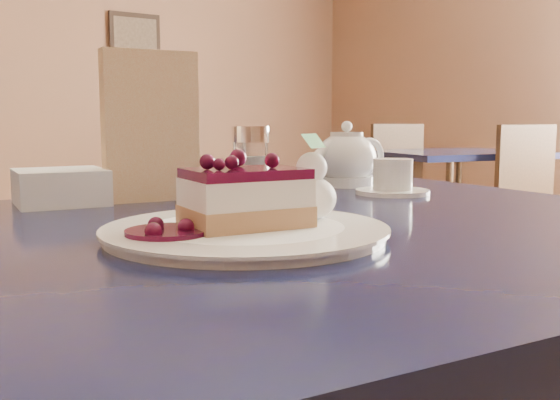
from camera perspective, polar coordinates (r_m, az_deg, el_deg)
main_table at (r=0.78m, az=-4.89°, el=-9.03°), size 1.40×1.00×0.83m
dessert_plate at (r=0.71m, az=-3.17°, el=-2.94°), size 0.31×0.31×0.01m
cheesecake_slice at (r=0.70m, az=-3.19°, el=0.16°), size 0.14×0.11×0.07m
whipped_cream at (r=0.76m, az=2.89°, el=0.20°), size 0.06×0.06×0.05m
berry_sauce at (r=0.67m, az=-10.28°, el=-2.90°), size 0.09×0.09×0.01m
tea_set at (r=1.23m, az=6.83°, el=3.35°), size 0.17×0.28×0.12m
menu_card at (r=1.04m, az=-11.72°, el=6.59°), size 0.16×0.05×0.24m
sugar_shaker at (r=1.10m, az=-2.71°, el=3.68°), size 0.07×0.07×0.12m
napkin_stack at (r=1.04m, az=-19.43°, el=1.14°), size 0.14×0.14×0.06m
bg_table_far_right at (r=4.39m, az=15.44°, el=-4.64°), size 1.15×1.83×1.22m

